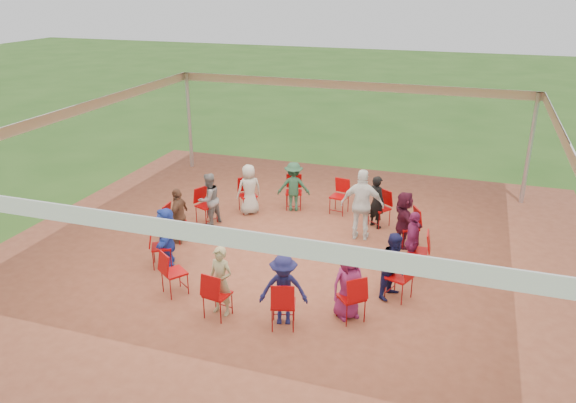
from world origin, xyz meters
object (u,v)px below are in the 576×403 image
(chair_7, at_px, (206,206))
(chair_12, at_px, (283,304))
(chair_2, at_px, (408,227))
(cable_coil, at_px, (282,262))
(person_seated_1, at_px, (412,242))
(person_seated_2, at_px, (404,219))
(laptop, at_px, (387,265))
(chair_6, at_px, (248,196))
(person_seated_3, at_px, (377,202))
(person_seated_0, at_px, (395,265))
(person_seated_4, at_px, (294,187))
(person_seated_11, at_px, (348,284))
(chair_4, at_px, (339,197))
(person_seated_5, at_px, (249,189))
(person_seated_7, at_px, (179,215))
(chair_0, at_px, (399,277))
(chair_9, at_px, (162,247))
(chair_13, at_px, (351,297))
(chair_10, at_px, (174,273))
(person_seated_9, at_px, (221,281))
(chair_5, at_px, (294,193))
(standing_person, at_px, (362,205))
(chair_8, at_px, (175,223))
(chair_1, at_px, (418,252))
(chair_3, at_px, (380,209))
(person_seated_10, at_px, (284,290))
(person_seated_6, at_px, (209,199))

(chair_7, bearing_deg, chair_12, 64.29)
(chair_2, relative_size, cable_coil, 2.84)
(chair_2, xyz_separation_m, person_seated_1, (0.22, -1.17, 0.21))
(person_seated_2, bearing_deg, laptop, 150.52)
(chair_6, height_order, person_seated_3, person_seated_3)
(chair_2, height_order, chair_6, same)
(person_seated_0, relative_size, person_seated_4, 1.00)
(person_seated_4, height_order, person_seated_11, same)
(chair_4, relative_size, person_seated_3, 0.69)
(person_seated_11, bearing_deg, person_seated_5, 90.00)
(person_seated_4, xyz_separation_m, person_seated_7, (-1.89, -2.66, 0.00))
(person_seated_1, distance_m, person_seated_4, 4.08)
(chair_0, relative_size, person_seated_3, 0.69)
(chair_9, height_order, chair_13, same)
(chair_10, height_order, person_seated_9, person_seated_9)
(chair_6, distance_m, person_seated_4, 1.21)
(chair_10, relative_size, person_seated_3, 0.69)
(chair_5, xyz_separation_m, cable_coil, (0.70, -3.00, -0.43))
(person_seated_3, distance_m, person_seated_11, 4.08)
(person_seated_3, height_order, person_seated_5, same)
(chair_6, distance_m, standing_person, 3.23)
(chair_7, distance_m, person_seated_11, 5.21)
(person_seated_7, bearing_deg, person_seated_2, 102.86)
(chair_12, distance_m, laptop, 2.27)
(chair_0, relative_size, chair_7, 1.00)
(chair_2, relative_size, chair_8, 1.00)
(chair_1, height_order, chair_12, same)
(chair_7, distance_m, laptop, 5.19)
(chair_0, distance_m, chair_3, 3.41)
(person_seated_4, bearing_deg, person_seated_11, 102.86)
(chair_12, height_order, person_seated_0, person_seated_0)
(person_seated_10, distance_m, standing_person, 3.91)
(chair_1, xyz_separation_m, person_seated_3, (-1.22, 1.98, 0.21))
(chair_1, relative_size, chair_3, 1.00)
(chair_10, distance_m, chair_13, 3.41)
(person_seated_4, bearing_deg, chair_5, -90.00)
(chair_6, relative_size, chair_8, 1.00)
(person_seated_11, xyz_separation_m, standing_person, (-0.43, 3.30, 0.19))
(chair_4, height_order, standing_person, standing_person)
(person_seated_9, distance_m, laptop, 3.16)
(chair_10, bearing_deg, standing_person, 86.40)
(person_seated_5, relative_size, cable_coil, 4.13)
(person_seated_5, height_order, person_seated_11, same)
(chair_9, xyz_separation_m, person_seated_0, (4.80, 0.32, 0.21))
(person_seated_2, height_order, person_seated_9, same)
(chair_5, bearing_deg, person_seated_6, 28.38)
(chair_3, distance_m, person_seated_4, 2.33)
(person_seated_3, bearing_deg, cable_coil, 93.35)
(chair_1, xyz_separation_m, standing_person, (-1.42, 1.20, 0.40))
(standing_person, bearing_deg, laptop, 107.68)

